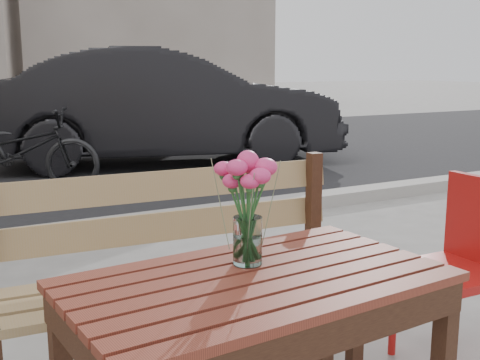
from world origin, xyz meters
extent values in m
cube|color=gray|center=(0.00, 3.00, 0.06)|extent=(30.00, 0.25, 0.12)
cube|color=gray|center=(5.00, 15.00, 3.00)|extent=(7.00, 3.00, 6.00)
cube|color=maroon|center=(-0.08, -0.10, 0.69)|extent=(1.19, 0.75, 0.03)
cube|color=black|center=(0.43, 0.23, 0.34)|extent=(0.06, 0.06, 0.68)
cube|color=#A58655|center=(-0.07, 0.48, 0.49)|extent=(1.57, 0.52, 0.03)
cube|color=#A58655|center=(-0.06, 0.72, 0.75)|extent=(1.55, 0.14, 0.42)
cube|color=black|center=(0.62, 0.26, 0.25)|extent=(0.06, 0.06, 0.51)
cube|color=black|center=(0.65, 0.61, 0.47)|extent=(0.06, 0.06, 0.94)
cube|color=#A31411|center=(1.09, 0.19, 0.42)|extent=(0.43, 0.43, 0.04)
cylinder|color=#A31411|center=(0.93, 0.37, 0.20)|extent=(0.04, 0.04, 0.41)
cylinder|color=#A31411|center=(0.92, 0.03, 0.20)|extent=(0.04, 0.04, 0.41)
cylinder|color=#A31411|center=(1.26, 0.36, 0.20)|extent=(0.04, 0.04, 0.41)
cylinder|color=white|center=(-0.05, 0.01, 0.78)|extent=(0.09, 0.09, 0.16)
cylinder|color=#2B6931|center=(-0.05, 0.01, 0.86)|extent=(0.06, 0.06, 0.31)
imported|color=black|center=(2.08, 6.12, 0.78)|extent=(5.00, 2.81, 1.56)
imported|color=black|center=(0.03, 5.09, 0.44)|extent=(1.79, 1.23, 0.89)
camera|label=1|loc=(-0.96, -1.59, 1.33)|focal=45.00mm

